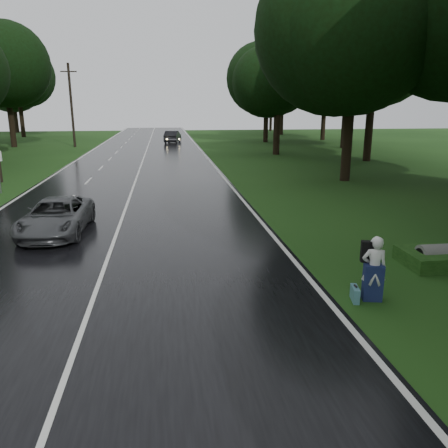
{
  "coord_description": "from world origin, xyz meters",
  "views": [
    {
      "loc": [
        1.9,
        -9.01,
        4.74
      ],
      "look_at": [
        3.7,
        4.37,
        1.1
      ],
      "focal_mm": 35.42,
      "sensor_mm": 36.0,
      "label": 1
    }
  ],
  "objects": [
    {
      "name": "hitchhiker",
      "position": [
        6.94,
        0.67,
        0.77
      ],
      "size": [
        0.69,
        0.65,
        1.67
      ],
      "color": "silver",
      "rests_on": "ground"
    },
    {
      "name": "culvert",
      "position": [
        10.13,
        2.75,
        0.0
      ],
      "size": [
        1.32,
        0.66,
        0.66
      ],
      "primitive_type": "cylinder",
      "rotation": [
        0.0,
        1.57,
        0.0
      ],
      "color": "slate",
      "rests_on": "ground"
    },
    {
      "name": "far_car",
      "position": [
        3.05,
        49.62,
        0.8
      ],
      "size": [
        2.39,
        4.82,
        1.52
      ],
      "primitive_type": "imported",
      "rotation": [
        0.0,
        0.0,
        2.97
      ],
      "color": "black",
      "rests_on": "road"
    },
    {
      "name": "utility_pole_mid",
      "position": [
        -8.5,
        20.48,
        0.0
      ],
      "size": [
        1.8,
        0.28,
        10.02
      ],
      "primitive_type": null,
      "color": "black",
      "rests_on": "ground"
    },
    {
      "name": "road",
      "position": [
        0.0,
        20.0,
        0.02
      ],
      "size": [
        12.0,
        140.0,
        0.04
      ],
      "primitive_type": "cube",
      "color": "black",
      "rests_on": "ground"
    },
    {
      "name": "tree_right_f",
      "position": [
        15.33,
        49.42,
        0.0
      ],
      "size": [
        8.89,
        8.89,
        13.89
      ],
      "primitive_type": null,
      "color": "black",
      "rests_on": "ground"
    },
    {
      "name": "grey_car",
      "position": [
        -2.21,
        7.8,
        0.69
      ],
      "size": [
        2.29,
        4.75,
        1.3
      ],
      "primitive_type": "imported",
      "rotation": [
        0.0,
        0.0,
        6.25
      ],
      "color": "#46494B",
      "rests_on": "road"
    },
    {
      "name": "tree_right_e",
      "position": [
        12.96,
        34.26,
        0.0
      ],
      "size": [
        8.29,
        8.29,
        12.96
      ],
      "primitive_type": null,
      "color": "black",
      "rests_on": "ground"
    },
    {
      "name": "suitcase",
      "position": [
        6.5,
        0.65,
        0.18
      ],
      "size": [
        0.26,
        0.54,
        0.37
      ],
      "primitive_type": "cube",
      "rotation": [
        0.0,
        0.0,
        6.07
      ],
      "color": "teal",
      "rests_on": "ground"
    },
    {
      "name": "road_sign_b",
      "position": [
        -7.2,
        16.62,
        0.0
      ],
      "size": [
        0.56,
        0.1,
        2.34
      ],
      "primitive_type": null,
      "color": "white",
      "rests_on": "ground"
    },
    {
      "name": "tree_left_f",
      "position": [
        -15.55,
        46.23,
        0.0
      ],
      "size": [
        10.69,
        10.69,
        16.7
      ],
      "primitive_type": null,
      "color": "black",
      "rests_on": "ground"
    },
    {
      "name": "ground",
      "position": [
        0.0,
        0.0,
        0.0
      ],
      "size": [
        160.0,
        160.0,
        0.0
      ],
      "primitive_type": "plane",
      "color": "#1D4314",
      "rests_on": "ground"
    },
    {
      "name": "tree_right_d",
      "position": [
        13.49,
        18.21,
        0.0
      ],
      "size": [
        10.17,
        10.17,
        15.9
      ],
      "primitive_type": null,
      "color": "black",
      "rests_on": "ground"
    },
    {
      "name": "utility_pole_far",
      "position": [
        -8.5,
        45.39,
        0.0
      ],
      "size": [
        1.8,
        0.28,
        9.36
      ],
      "primitive_type": null,
      "color": "black",
      "rests_on": "ground"
    },
    {
      "name": "lane_center",
      "position": [
        0.0,
        20.0,
        0.04
      ],
      "size": [
        0.12,
        140.0,
        0.01
      ],
      "primitive_type": "cube",
      "color": "silver",
      "rests_on": "road"
    }
  ]
}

